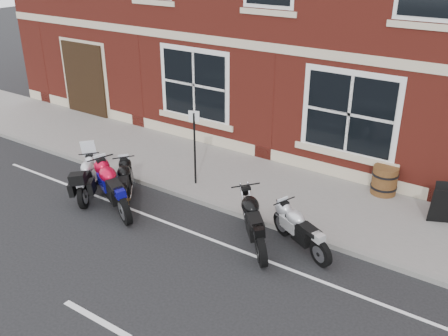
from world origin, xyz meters
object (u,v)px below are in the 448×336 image
at_px(moto_sport_silver, 302,228).
at_px(moto_naked_black, 255,219).
at_px(moto_sport_black, 127,182).
at_px(a_board_sign, 444,204).
at_px(barrel_planter, 385,180).
at_px(moto_touring_silver, 90,176).
at_px(moto_sport_red, 114,186).
at_px(parking_sign, 195,142).

relative_size(moto_sport_silver, moto_naked_black, 0.99).
distance_m(moto_sport_black, a_board_sign, 7.56).
bearing_deg(barrel_planter, moto_naked_black, -114.23).
relative_size(moto_touring_silver, barrel_planter, 2.20).
height_order(moto_sport_silver, barrel_planter, barrel_planter).
bearing_deg(moto_naked_black, moto_touring_silver, 143.42).
bearing_deg(moto_naked_black, moto_sport_silver, -20.60).
relative_size(moto_sport_red, moto_naked_black, 1.19).
xyz_separation_m(moto_sport_black, a_board_sign, (6.86, 3.17, 0.07)).
distance_m(a_board_sign, barrel_planter, 1.69).
bearing_deg(moto_sport_red, moto_sport_black, 29.56).
bearing_deg(barrel_planter, moto_sport_silver, -102.27).
bearing_deg(a_board_sign, moto_naked_black, -161.00).
bearing_deg(a_board_sign, moto_sport_red, -176.47).
relative_size(moto_touring_silver, moto_naked_black, 0.92).
relative_size(moto_sport_silver, parking_sign, 0.87).
bearing_deg(moto_touring_silver, a_board_sign, -11.65).
xyz_separation_m(moto_touring_silver, moto_sport_red, (1.05, -0.16, 0.09)).
xyz_separation_m(moto_sport_silver, a_board_sign, (2.28, 2.66, 0.08)).
bearing_deg(moto_sport_black, moto_naked_black, -38.61).
distance_m(moto_sport_black, parking_sign, 1.98).
distance_m(moto_sport_silver, a_board_sign, 3.51).
relative_size(moto_touring_silver, parking_sign, 0.81).
height_order(moto_touring_silver, moto_sport_black, moto_touring_silver).
relative_size(moto_sport_black, a_board_sign, 1.73).
distance_m(moto_touring_silver, moto_sport_silver, 5.68).
bearing_deg(moto_sport_silver, moto_sport_red, 128.70).
height_order(moto_sport_red, parking_sign, parking_sign).
bearing_deg(moto_touring_silver, moto_sport_red, -43.79).
relative_size(moto_sport_red, barrel_planter, 2.86).
height_order(moto_sport_red, moto_sport_silver, moto_sport_red).
relative_size(moto_sport_silver, barrel_planter, 2.37).
bearing_deg(moto_naked_black, a_board_sign, 1.41).
height_order(moto_sport_red, barrel_planter, moto_sport_red).
xyz_separation_m(moto_touring_silver, a_board_sign, (7.90, 3.46, 0.07)).
height_order(moto_sport_black, a_board_sign, a_board_sign).
bearing_deg(moto_naked_black, barrel_planter, 23.86).
relative_size(barrel_planter, parking_sign, 0.37).
xyz_separation_m(moto_touring_silver, parking_sign, (2.01, 1.84, 0.78)).
bearing_deg(parking_sign, a_board_sign, -6.17).
xyz_separation_m(moto_touring_silver, moto_naked_black, (4.70, 0.44, 0.07)).
bearing_deg(moto_sport_red, a_board_sign, -34.32).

